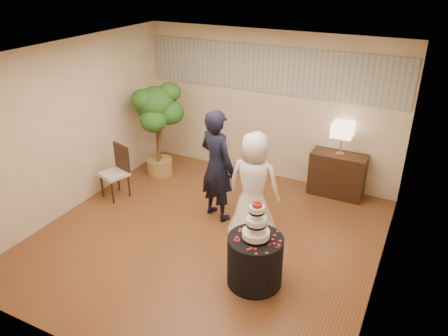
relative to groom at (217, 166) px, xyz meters
The scene contains 15 objects.
floor 1.15m from the groom, 76.82° to the right, with size 5.00×5.00×0.00m, color brown.
ceiling 1.99m from the groom, 76.82° to the right, with size 5.00×5.00×0.00m, color white.
wall_back 1.91m from the groom, 85.28° to the left, with size 5.00×0.06×2.80m, color beige.
wall_front 3.19m from the groom, 87.23° to the right, with size 5.00×0.06×2.80m, color beige.
wall_left 2.48m from the groom, 164.47° to the right, with size 0.06×5.00×2.80m, color beige.
wall_right 2.77m from the groom, 13.82° to the right, with size 0.06×5.00×2.80m, color beige.
mural_border 2.18m from the groom, 85.22° to the left, with size 4.90×0.02×0.85m, color #9B9E93.
groom is the anchor object (origin of this frame).
bride 0.71m from the groom, ahead, with size 0.81×0.78×1.65m, color white.
cake_table 1.84m from the groom, 46.24° to the right, with size 0.73×0.73×0.70m, color black.
wedding_cake 1.75m from the groom, 46.24° to the right, with size 0.36×0.36×0.56m, color white, non-canonical shape.
console 2.33m from the groom, 45.32° to the left, with size 0.97×0.43×0.81m, color black.
table_lamp 2.28m from the groom, 45.32° to the left, with size 0.35×0.35×0.58m, color beige, non-canonical shape.
ficus_tree 1.96m from the groom, 153.06° to the left, with size 0.90×0.90×1.88m, color #255C1C, non-canonical shape.
side_chair 2.00m from the groom, behind, with size 0.44×0.46×0.97m, color black, non-canonical shape.
Camera 1 is at (2.76, -4.92, 3.92)m, focal length 35.00 mm.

